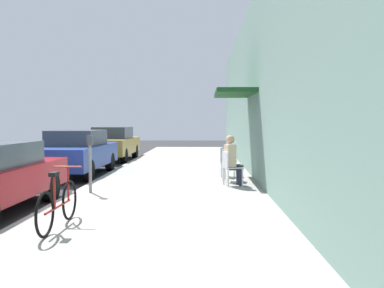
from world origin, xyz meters
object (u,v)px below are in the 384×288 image
at_px(parked_car_1, 76,152).
at_px(parking_meter, 90,159).
at_px(bicycle_0, 58,205).
at_px(seated_patron_0, 232,158).
at_px(parked_car_2, 113,143).
at_px(cafe_chair_1, 228,163).
at_px(cafe_chair_2, 226,160).
at_px(cafe_chair_0, 230,166).

distance_m(parked_car_1, parking_meter, 4.19).
distance_m(parking_meter, bicycle_0, 3.19).
bearing_deg(seated_patron_0, parked_car_2, 121.22).
height_order(parked_car_2, cafe_chair_1, parked_car_2).
xyz_separation_m(bicycle_0, seated_patron_0, (2.96, 4.28, 0.34)).
xyz_separation_m(parked_car_2, parking_meter, (1.55, -9.21, 0.11)).
height_order(parking_meter, cafe_chair_2, parking_meter).
height_order(parked_car_1, parking_meter, parked_car_1).
height_order(parked_car_1, cafe_chair_0, parked_car_1).
xyz_separation_m(parked_car_1, cafe_chair_2, (4.83, -1.00, -0.14)).
xyz_separation_m(parked_car_2, cafe_chair_2, (4.83, -6.32, -0.15)).
height_order(parked_car_1, cafe_chair_2, parked_car_1).
relative_size(parking_meter, cafe_chair_0, 1.52).
height_order(parked_car_2, bicycle_0, parked_car_2).
xyz_separation_m(parked_car_1, parked_car_2, (0.00, 5.32, 0.01)).
distance_m(bicycle_0, cafe_chair_2, 6.69).
height_order(bicycle_0, cafe_chair_0, bicycle_0).
bearing_deg(parked_car_2, cafe_chair_2, -52.58).
height_order(parked_car_2, seated_patron_0, parked_car_2).
bearing_deg(parking_meter, bicycle_0, -83.03).
bearing_deg(bicycle_0, seated_patron_0, 55.36).
relative_size(bicycle_0, cafe_chair_1, 1.97).
xyz_separation_m(parked_car_1, parking_meter, (1.55, -3.89, 0.13)).
bearing_deg(seated_patron_0, bicycle_0, -124.64).
distance_m(cafe_chair_0, seated_patron_0, 0.20).
bearing_deg(parked_car_2, cafe_chair_1, -56.40).
relative_size(parking_meter, seated_patron_0, 1.02).
bearing_deg(parked_car_1, seated_patron_0, -29.35).
height_order(cafe_chair_1, cafe_chair_2, same).
bearing_deg(cafe_chair_0, cafe_chair_1, 90.07).
xyz_separation_m(parked_car_1, bicycle_0, (1.93, -7.03, -0.28)).
bearing_deg(parked_car_2, bicycle_0, -81.10).
distance_m(parked_car_2, bicycle_0, 12.50).
distance_m(bicycle_0, cafe_chair_0, 5.16).
height_order(parked_car_1, bicycle_0, parked_car_1).
relative_size(parked_car_1, bicycle_0, 2.57).
height_order(parked_car_2, cafe_chair_0, parked_car_2).
bearing_deg(seated_patron_0, parking_meter, -161.10).
distance_m(seated_patron_0, cafe_chair_2, 1.76).
bearing_deg(parking_meter, parked_car_2, 99.55).
relative_size(seated_patron_0, cafe_chair_1, 1.48).
relative_size(cafe_chair_1, cafe_chair_2, 1.00).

